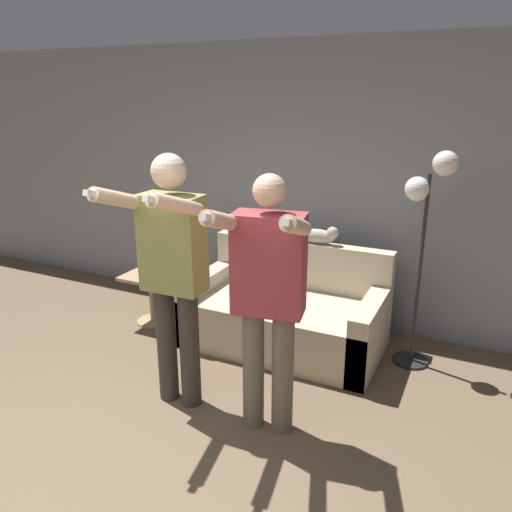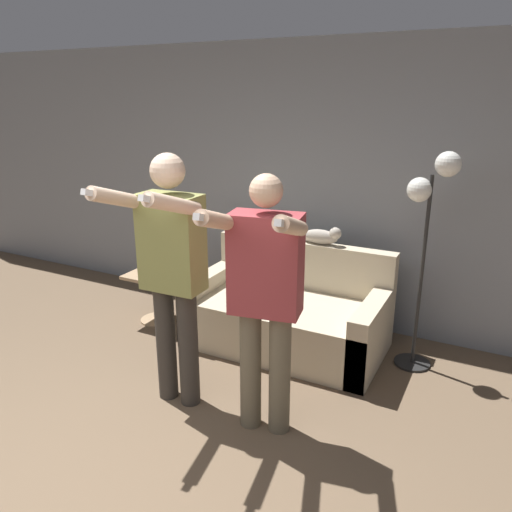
% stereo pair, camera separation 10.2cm
% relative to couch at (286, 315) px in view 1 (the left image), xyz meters
% --- Properties ---
extents(wall_back, '(10.00, 0.05, 2.60)m').
position_rel_couch_xyz_m(wall_back, '(-0.33, 0.67, 1.02)').
color(wall_back, gray).
rests_on(wall_back, ground_plane).
extents(couch, '(1.67, 0.91, 0.86)m').
position_rel_couch_xyz_m(couch, '(0.00, 0.00, 0.00)').
color(couch, beige).
rests_on(couch, ground_plane).
extents(person_left, '(0.51, 0.66, 1.78)m').
position_rel_couch_xyz_m(person_left, '(-0.35, -1.15, 0.76)').
color(person_left, '#38332D').
rests_on(person_left, ground_plane).
extents(person_right, '(0.59, 0.72, 1.70)m').
position_rel_couch_xyz_m(person_right, '(0.34, -1.16, 0.71)').
color(person_right, '#6B604C').
rests_on(person_right, ground_plane).
extents(cat, '(0.44, 0.11, 0.17)m').
position_rel_couch_xyz_m(cat, '(0.17, 0.34, 0.66)').
color(cat, '#B7AD9E').
rests_on(cat, couch).
extents(floor_lamp, '(0.37, 0.29, 1.74)m').
position_rel_couch_xyz_m(floor_lamp, '(1.07, 0.15, 1.04)').
color(floor_lamp, black).
rests_on(floor_lamp, ground_plane).
extents(side_table, '(0.46, 0.46, 0.50)m').
position_rel_couch_xyz_m(side_table, '(-1.33, -0.15, 0.08)').
color(side_table, '#A38460').
rests_on(side_table, ground_plane).
extents(cup, '(0.08, 0.08, 0.10)m').
position_rel_couch_xyz_m(cup, '(-1.36, -0.14, 0.27)').
color(cup, '#B7473D').
rests_on(cup, side_table).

